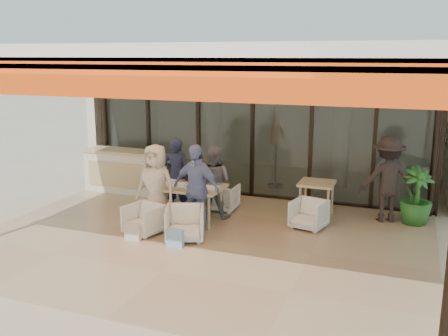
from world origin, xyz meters
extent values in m
plane|color=#C6B293|center=(0.00, 0.00, 0.00)|extent=(70.00, 70.00, 0.00)
cube|color=tan|center=(0.00, 0.00, 0.01)|extent=(8.00, 6.00, 0.01)
cube|color=silver|center=(0.00, 0.00, 3.30)|extent=(8.00, 6.00, 0.20)
cube|color=#FF4B0D|center=(0.00, -2.94, 3.02)|extent=(8.00, 0.12, 0.45)
cube|color=orange|center=(0.00, -2.25, 3.14)|extent=(8.00, 1.50, 0.06)
cylinder|color=black|center=(-3.88, 2.88, 1.60)|extent=(0.12, 0.12, 3.20)
cylinder|color=black|center=(3.88, 2.88, 1.60)|extent=(0.12, 0.12, 3.20)
cube|color=#9EADA3|center=(0.00, 3.00, 1.60)|extent=(8.00, 0.03, 3.20)
cube|color=black|center=(0.00, 3.00, 0.04)|extent=(8.00, 0.10, 0.08)
cube|color=black|center=(0.00, 3.00, 3.16)|extent=(8.00, 0.10, 0.08)
cube|color=black|center=(-4.00, 3.00, 1.60)|extent=(0.08, 0.10, 3.20)
cube|color=black|center=(-2.70, 3.00, 1.60)|extent=(0.08, 0.10, 3.20)
cube|color=black|center=(-1.35, 3.00, 1.60)|extent=(0.08, 0.10, 3.20)
cube|color=black|center=(0.00, 3.00, 1.60)|extent=(0.08, 0.10, 3.20)
cube|color=black|center=(1.35, 3.00, 1.60)|extent=(0.08, 0.10, 3.20)
cube|color=black|center=(2.70, 3.00, 1.60)|extent=(0.08, 0.10, 3.20)
cube|color=black|center=(4.00, 3.00, 1.60)|extent=(0.08, 0.10, 3.20)
cube|color=silver|center=(0.00, 6.50, 1.70)|extent=(9.00, 0.25, 3.40)
cube|color=silver|center=(-4.40, 4.75, 1.70)|extent=(0.25, 3.50, 3.40)
cube|color=silver|center=(0.00, 4.75, 3.40)|extent=(9.00, 3.50, 0.25)
cube|color=#DCC386|center=(0.00, 4.75, 0.01)|extent=(8.00, 3.50, 0.02)
cylinder|color=silver|center=(-1.60, 4.60, 1.50)|extent=(0.40, 0.40, 3.00)
cylinder|color=silver|center=(1.80, 4.60, 1.50)|extent=(0.40, 0.40, 3.00)
cylinder|color=black|center=(-1.20, 4.20, 3.00)|extent=(0.03, 0.03, 0.70)
cube|color=black|center=(-1.20, 4.20, 2.55)|extent=(0.30, 0.30, 0.40)
sphere|color=#FFBF72|center=(-1.20, 4.20, 2.55)|extent=(0.18, 0.18, 0.18)
cylinder|color=black|center=(2.30, 4.20, 3.00)|extent=(0.03, 0.03, 0.70)
cube|color=black|center=(2.30, 4.20, 2.55)|extent=(0.30, 0.30, 0.40)
sphere|color=#FFBF72|center=(2.30, 4.20, 2.55)|extent=(0.18, 0.18, 0.18)
cylinder|color=black|center=(0.30, 4.00, 0.05)|extent=(0.40, 0.40, 0.05)
cylinder|color=black|center=(0.30, 4.00, 1.05)|extent=(0.04, 0.04, 2.10)
cone|color=orange|center=(0.30, 4.00, 1.70)|extent=(0.32, 0.32, 1.10)
cube|color=silver|center=(-3.05, 2.30, 0.50)|extent=(1.80, 0.60, 1.00)
cube|color=#DCC386|center=(-3.05, 2.30, 1.01)|extent=(1.85, 0.65, 0.06)
cube|color=#DCC386|center=(-3.05, 1.99, 0.50)|extent=(1.50, 0.02, 0.60)
cube|color=#DCC386|center=(-0.69, 0.83, 0.72)|extent=(1.50, 0.90, 0.05)
cube|color=white|center=(-0.69, 0.83, 0.74)|extent=(1.30, 0.35, 0.01)
cylinder|color=#DCC386|center=(-1.31, 0.51, 0.35)|extent=(0.06, 0.06, 0.70)
cylinder|color=#DCC386|center=(-0.07, 0.51, 0.35)|extent=(0.06, 0.06, 0.70)
cylinder|color=#DCC386|center=(-1.31, 1.15, 0.35)|extent=(0.06, 0.06, 0.70)
cylinder|color=#DCC386|center=(-0.07, 1.15, 0.35)|extent=(0.06, 0.06, 0.70)
cylinder|color=white|center=(-1.14, 0.68, 0.81)|extent=(0.06, 0.06, 0.11)
cylinder|color=white|center=(-0.94, 1.03, 0.81)|extent=(0.06, 0.06, 0.11)
cylinder|color=white|center=(-0.64, 0.73, 0.81)|extent=(0.06, 0.06, 0.11)
cylinder|color=white|center=(-0.39, 1.01, 0.81)|extent=(0.06, 0.06, 0.11)
cylinder|color=white|center=(-0.19, 0.63, 0.81)|extent=(0.06, 0.06, 0.11)
cylinder|color=maroon|center=(-1.24, 0.98, 0.83)|extent=(0.07, 0.07, 0.16)
cylinder|color=black|center=(-0.79, 1.11, 0.83)|extent=(0.09, 0.09, 0.17)
cylinder|color=black|center=(-0.79, 1.11, 0.93)|extent=(0.10, 0.10, 0.01)
cylinder|color=white|center=(-1.14, 0.53, 0.76)|extent=(0.22, 0.22, 0.01)
cylinder|color=white|center=(-0.24, 0.53, 0.76)|extent=(0.22, 0.22, 0.01)
cylinder|color=white|center=(-1.14, 1.15, 0.76)|extent=(0.22, 0.22, 0.01)
cylinder|color=white|center=(-0.24, 1.15, 0.76)|extent=(0.22, 0.22, 0.01)
imported|color=white|center=(-1.11, 1.78, 0.31)|extent=(0.68, 0.65, 0.62)
imported|color=white|center=(-0.27, 1.78, 0.31)|extent=(0.61, 0.57, 0.63)
imported|color=white|center=(-1.11, -0.12, 0.32)|extent=(0.74, 0.71, 0.63)
imported|color=white|center=(-0.27, -0.12, 0.35)|extent=(0.86, 0.83, 0.69)
imported|color=#181B36|center=(-1.11, 1.28, 0.81)|extent=(0.63, 0.46, 1.62)
imported|color=#5E5E63|center=(-0.27, 1.28, 0.75)|extent=(0.73, 0.57, 1.49)
imported|color=beige|center=(-1.11, 0.38, 0.81)|extent=(0.79, 0.52, 1.62)
imported|color=#6F86B9|center=(-0.27, 0.38, 0.84)|extent=(1.04, 0.57, 1.68)
cube|color=silver|center=(-1.11, -0.52, 0.17)|extent=(0.30, 0.10, 0.34)
cube|color=#99BFD8|center=(-0.27, -0.52, 0.17)|extent=(0.30, 0.10, 0.34)
cube|color=#DCC386|center=(1.69, 2.03, 0.72)|extent=(0.70, 0.70, 0.05)
cylinder|color=#DCC386|center=(1.41, 1.75, 0.35)|extent=(0.05, 0.05, 0.70)
cylinder|color=#DCC386|center=(1.97, 1.75, 0.35)|extent=(0.05, 0.05, 0.70)
cylinder|color=#DCC386|center=(1.41, 2.31, 0.35)|extent=(0.05, 0.05, 0.70)
cylinder|color=#DCC386|center=(1.97, 2.31, 0.35)|extent=(0.05, 0.05, 0.70)
imported|color=white|center=(1.69, 1.28, 0.31)|extent=(0.72, 0.69, 0.63)
imported|color=black|center=(3.04, 2.23, 0.87)|extent=(1.28, 1.01, 1.74)
imported|color=#1E5919|center=(3.59, 2.27, 0.57)|extent=(0.89, 0.89, 1.15)
camera|label=1|loc=(3.41, -7.81, 3.28)|focal=40.00mm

